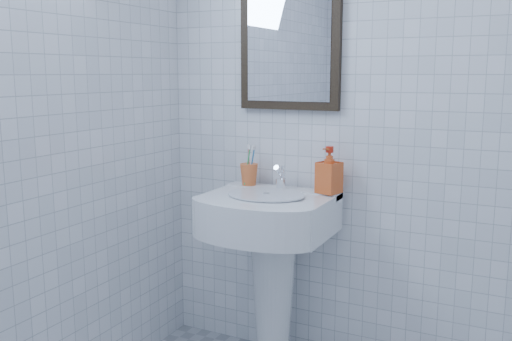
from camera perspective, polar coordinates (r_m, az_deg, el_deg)
The scene contains 6 objects.
wall_back at distance 2.61m, azimuth 12.74°, elevation 5.93°, with size 2.20×0.02×2.50m, color white.
washbasin at distance 2.69m, azimuth 1.52°, elevation -8.12°, with size 0.57×0.42×0.88m.
faucet at distance 2.70m, azimuth 2.48°, elevation -0.85°, with size 0.05×0.11×0.12m.
toothbrush_cup at distance 2.79m, azimuth -0.71°, elevation -0.40°, with size 0.09×0.09×0.11m, color orange, non-canonical shape.
soap_dispenser at distance 2.61m, azimuth 7.33°, elevation 0.03°, with size 0.10×0.10×0.21m, color red.
wall_mirror at distance 2.74m, azimuth 3.37°, elevation 12.59°, with size 0.50×0.04×0.62m.
Camera 1 is at (0.62, -1.33, 1.41)m, focal length 40.00 mm.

